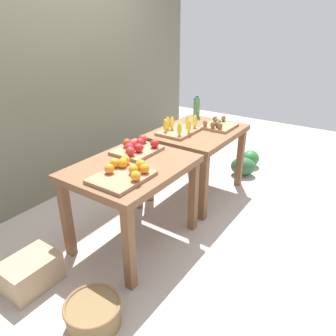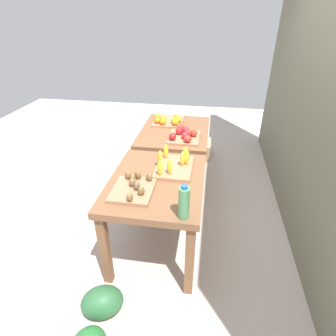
% 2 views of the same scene
% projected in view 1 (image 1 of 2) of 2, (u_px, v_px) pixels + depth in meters
% --- Properties ---
extents(ground_plane, '(8.00, 8.00, 0.00)m').
position_uv_depth(ground_plane, '(169.00, 213.00, 3.36)').
color(ground_plane, '#BBACA1').
extents(back_wall, '(4.40, 0.12, 3.00)m').
position_uv_depth(back_wall, '(67.00, 57.00, 3.42)').
color(back_wall, '#686853').
rests_on(back_wall, ground_plane).
extents(display_table_left, '(1.04, 0.80, 0.77)m').
position_uv_depth(display_table_left, '(132.00, 177.00, 2.67)').
color(display_table_left, brown).
rests_on(display_table_left, ground_plane).
extents(display_table_right, '(1.04, 0.80, 0.77)m').
position_uv_depth(display_table_right, '(198.00, 140.00, 3.51)').
color(display_table_right, brown).
rests_on(display_table_right, ground_plane).
extents(orange_bin, '(0.44, 0.39, 0.11)m').
position_uv_depth(orange_bin, '(124.00, 172.00, 2.39)').
color(orange_bin, '#A87252').
rests_on(orange_bin, display_table_left).
extents(apple_bin, '(0.40, 0.34, 0.11)m').
position_uv_depth(apple_bin, '(137.00, 148.00, 2.85)').
color(apple_bin, '#A87252').
rests_on(apple_bin, display_table_left).
extents(banana_crate, '(0.44, 0.32, 0.17)m').
position_uv_depth(banana_crate, '(179.00, 129.00, 3.35)').
color(banana_crate, '#A87252').
rests_on(banana_crate, display_table_right).
extents(kiwi_bin, '(0.36, 0.32, 0.10)m').
position_uv_depth(kiwi_bin, '(218.00, 125.00, 3.52)').
color(kiwi_bin, '#A87252').
rests_on(kiwi_bin, display_table_right).
extents(water_bottle, '(0.08, 0.08, 0.26)m').
position_uv_depth(water_bottle, '(197.00, 107.00, 3.89)').
color(water_bottle, '#4C8C59').
rests_on(water_bottle, display_table_right).
extents(watermelon_pile, '(0.65, 0.39, 0.24)m').
position_uv_depth(watermelon_pile, '(246.00, 163.00, 4.26)').
color(watermelon_pile, '#297335').
rests_on(watermelon_pile, ground_plane).
extents(wicker_basket, '(0.38, 0.38, 0.18)m').
position_uv_depth(wicker_basket, '(93.00, 313.00, 2.09)').
color(wicker_basket, olive).
rests_on(wicker_basket, ground_plane).
extents(cardboard_produce_box, '(0.40, 0.30, 0.24)m').
position_uv_depth(cardboard_produce_box, '(31.00, 272.00, 2.39)').
color(cardboard_produce_box, tan).
rests_on(cardboard_produce_box, ground_plane).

